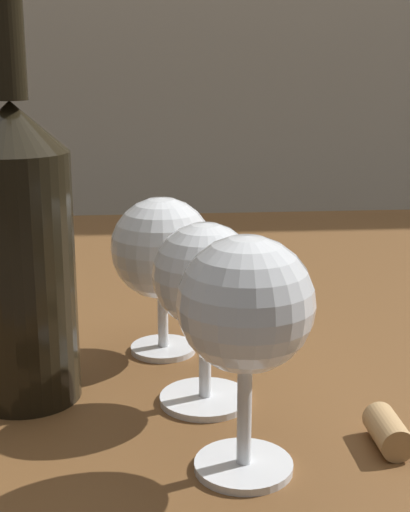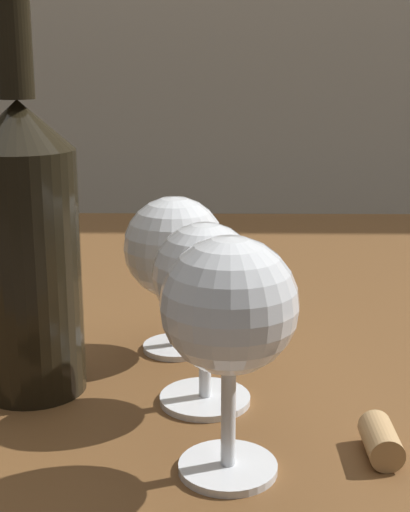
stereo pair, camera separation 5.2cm
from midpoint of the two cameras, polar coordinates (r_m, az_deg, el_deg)
The scene contains 6 objects.
dining_table at distance 0.82m, azimuth -1.60°, elevation -10.29°, with size 1.12×0.90×0.76m.
wine_glass_rose at distance 0.43m, azimuth -0.30°, elevation -4.13°, with size 0.08×0.08×0.15m.
wine_glass_white at distance 0.53m, azimuth -2.84°, elevation -1.85°, with size 0.07×0.07×0.14m.
wine_glass_merlot at distance 0.62m, azimuth -5.70°, elevation 0.31°, with size 0.09×0.09×0.13m.
wine_bottle at distance 0.55m, azimuth -16.66°, elevation 0.62°, with size 0.08×0.08×0.30m.
cork at distance 0.51m, azimuth 10.86°, elevation -13.07°, with size 0.02×0.02×0.04m, color tan.
Camera 1 is at (-0.07, -0.74, 1.00)m, focal length 52.49 mm.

